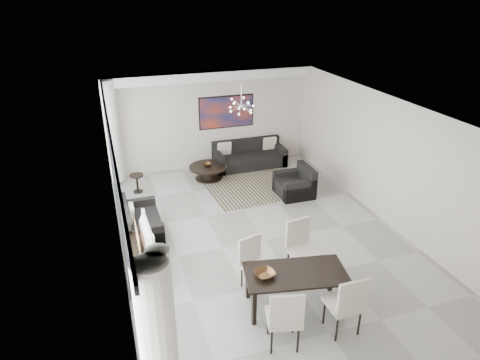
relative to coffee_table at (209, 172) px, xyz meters
name	(u,v)px	position (x,y,z in m)	size (l,w,h in m)	color
room_shell	(287,177)	(0.80, -3.55, 1.23)	(6.00, 9.00, 2.90)	#A8A39B
window_wall	(123,200)	(-2.52, -3.55, 1.25)	(0.37, 8.95, 2.90)	white
soffit	(211,76)	(0.33, 0.75, 2.55)	(5.98, 0.40, 0.26)	white
painting	(226,112)	(0.83, 0.92, 1.43)	(1.68, 0.04, 0.98)	#A73417
chandelier	(241,106)	(0.63, -1.05, 2.13)	(0.66, 0.66, 0.71)	silver
rug	(257,186)	(1.12, -0.95, -0.21)	(2.65, 2.04, 0.01)	black
coffee_table	(209,172)	(0.00, 0.00, 0.00)	(1.10, 1.10, 0.38)	black
bowl_coffee	(207,165)	(-0.02, 0.04, 0.20)	(0.24, 0.24, 0.07)	brown
sofa_main	(249,158)	(1.42, 0.52, 0.05)	(2.15, 0.88, 0.78)	black
loveseat	(140,224)	(-2.21, -2.40, 0.03)	(0.83, 1.47, 0.73)	black
armchair	(295,185)	(1.92, -1.72, 0.05)	(0.88, 0.93, 0.78)	black
side_table	(137,181)	(-2.03, -0.24, 0.12)	(0.37, 0.37, 0.51)	black
tv_console	(137,263)	(-2.43, -3.85, 0.02)	(0.43, 1.52, 0.47)	black
television	(143,238)	(-2.27, -3.90, 0.58)	(1.12, 0.15, 0.64)	gray
dining_table	(295,277)	(0.05, -5.66, 0.41)	(1.84, 1.16, 0.71)	black
dining_chair_sw	(285,316)	(-0.50, -6.48, 0.43)	(0.62, 0.62, 1.11)	beige
dining_chair_se	(348,302)	(0.54, -6.51, 0.43)	(0.52, 0.52, 1.12)	beige
dining_chair_nw	(253,260)	(-0.44, -4.91, 0.36)	(0.57, 0.57, 1.01)	beige
dining_chair_ne	(301,243)	(0.56, -4.79, 0.43)	(0.58, 0.58, 1.12)	beige
bowl_dining	(265,274)	(-0.48, -5.58, 0.54)	(0.33, 0.33, 0.08)	brown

